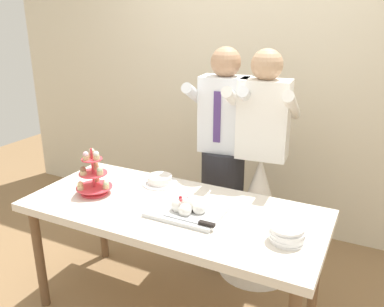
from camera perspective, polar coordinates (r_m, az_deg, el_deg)
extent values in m
cube|color=beige|center=(3.52, 8.99, 12.34)|extent=(5.20, 0.10, 2.90)
cube|color=silver|center=(2.41, -2.84, -8.16)|extent=(1.80, 0.80, 0.05)
cylinder|color=brown|center=(2.86, -21.00, -13.80)|extent=(0.06, 0.06, 0.72)
cylinder|color=brown|center=(3.25, -12.76, -8.72)|extent=(0.06, 0.06, 0.72)
cylinder|color=brown|center=(2.66, 17.26, -16.04)|extent=(0.06, 0.06, 0.72)
cylinder|color=#D83F4C|center=(2.64, -13.75, -5.45)|extent=(0.17, 0.17, 0.01)
cylinder|color=#D83F4C|center=(2.59, -14.00, -2.50)|extent=(0.01, 0.01, 0.31)
cylinder|color=#D83F4C|center=(2.63, -13.82, -4.68)|extent=(0.23, 0.23, 0.01)
cylinder|color=#D1B784|center=(2.58, -12.21, -4.63)|extent=(0.04, 0.04, 0.03)
sphere|color=beige|center=(2.57, -12.25, -4.14)|extent=(0.04, 0.04, 0.04)
cylinder|color=#D1B784|center=(2.70, -13.52, -3.60)|extent=(0.04, 0.04, 0.03)
sphere|color=#EAB7C6|center=(2.69, -13.56, -3.13)|extent=(0.04, 0.04, 0.04)
cylinder|color=#D1B784|center=(2.60, -15.66, -4.71)|extent=(0.04, 0.04, 0.03)
sphere|color=#D6B27A|center=(2.59, -15.71, -4.23)|extent=(0.04, 0.04, 0.04)
cylinder|color=#D83F4C|center=(2.59, -13.98, -2.76)|extent=(0.18, 0.18, 0.01)
cylinder|color=#D1B784|center=(2.54, -13.05, -2.70)|extent=(0.04, 0.04, 0.03)
sphere|color=beige|center=(2.53, -13.09, -2.20)|extent=(0.04, 0.04, 0.04)
cylinder|color=#D1B784|center=(2.64, -13.64, -1.91)|extent=(0.04, 0.04, 0.03)
sphere|color=#D6B27A|center=(2.63, -13.68, -1.43)|extent=(0.04, 0.04, 0.04)
cylinder|color=#D1B784|center=(2.56, -15.29, -2.69)|extent=(0.04, 0.04, 0.03)
sphere|color=brown|center=(2.56, -15.34, -2.20)|extent=(0.04, 0.04, 0.04)
cylinder|color=#D83F4C|center=(2.56, -14.15, -0.79)|extent=(0.13, 0.13, 0.01)
cylinder|color=#D1B784|center=(2.53, -13.54, -0.55)|extent=(0.04, 0.04, 0.03)
sphere|color=white|center=(2.52, -13.58, -0.04)|extent=(0.04, 0.04, 0.04)
cylinder|color=#D1B784|center=(2.59, -14.12, -0.15)|extent=(0.04, 0.04, 0.03)
sphere|color=beige|center=(2.58, -14.16, 0.35)|extent=(0.04, 0.04, 0.04)
cylinder|color=#D1B784|center=(2.54, -14.93, -0.60)|extent=(0.04, 0.04, 0.03)
sphere|color=#EAB7C6|center=(2.53, -14.98, -0.09)|extent=(0.04, 0.04, 0.04)
cube|color=silver|center=(2.32, -0.77, -8.28)|extent=(0.42, 0.31, 0.02)
sphere|color=white|center=(2.27, 1.04, -7.80)|extent=(0.08, 0.08, 0.08)
sphere|color=white|center=(2.33, -0.01, -7.03)|extent=(0.08, 0.08, 0.08)
sphere|color=white|center=(2.34, -1.31, -6.94)|extent=(0.08, 0.08, 0.08)
sphere|color=white|center=(2.30, -1.84, -7.36)|extent=(0.10, 0.10, 0.10)
sphere|color=white|center=(2.25, -1.02, -8.11)|extent=(0.08, 0.08, 0.08)
sphere|color=white|center=(2.30, -0.77, -7.02)|extent=(0.11, 0.11, 0.11)
sphere|color=#DB474C|center=(2.29, -1.08, -6.17)|extent=(0.02, 0.02, 0.02)
sphere|color=#DB474C|center=(2.24, -1.61, -6.69)|extent=(0.02, 0.02, 0.02)
sphere|color=#B21923|center=(2.26, -1.67, -6.31)|extent=(0.02, 0.02, 0.02)
sphere|color=#B21923|center=(2.26, -0.65, -6.37)|extent=(0.02, 0.02, 0.02)
cube|color=silver|center=(2.21, -1.45, -9.31)|extent=(0.23, 0.02, 0.00)
cube|color=black|center=(2.15, 2.11, -10.04)|extent=(0.09, 0.03, 0.02)
cylinder|color=white|center=(2.12, 13.53, -11.99)|extent=(0.18, 0.18, 0.01)
cylinder|color=white|center=(2.12, 13.43, -11.68)|extent=(0.18, 0.18, 0.01)
cylinder|color=white|center=(2.11, 13.39, -11.51)|extent=(0.18, 0.18, 0.01)
cylinder|color=white|center=(2.10, 13.52, -11.23)|extent=(0.18, 0.18, 0.01)
cylinder|color=white|center=(2.10, 13.43, -10.98)|extent=(0.18, 0.18, 0.01)
cylinder|color=white|center=(2.09, 13.60, -10.75)|extent=(0.18, 0.18, 0.01)
cylinder|color=white|center=(2.09, 13.52, -10.37)|extent=(0.18, 0.18, 0.01)
cylinder|color=white|center=(2.08, 13.47, -10.19)|extent=(0.18, 0.18, 0.01)
cylinder|color=white|center=(2.72, -4.63, -4.25)|extent=(0.24, 0.24, 0.01)
cylinder|color=white|center=(2.70, -4.64, -3.67)|extent=(0.17, 0.17, 0.05)
cylinder|color=#232328|center=(3.11, 4.30, -7.55)|extent=(0.32, 0.32, 0.92)
cube|color=white|center=(2.86, 4.66, 5.63)|extent=(0.36, 0.24, 0.54)
sphere|color=tan|center=(2.79, 4.87, 12.91)|extent=(0.21, 0.21, 0.21)
cylinder|color=white|center=(2.89, 0.81, 8.06)|extent=(0.13, 0.49, 0.28)
cylinder|color=white|center=(2.79, 8.25, 7.45)|extent=(0.13, 0.49, 0.28)
cube|color=#4C3372|center=(2.77, 3.61, 5.20)|extent=(0.05, 0.02, 0.36)
cone|color=white|center=(3.01, 9.40, -8.77)|extent=(0.56, 0.56, 0.92)
cube|color=white|center=(2.75, 10.22, 4.81)|extent=(0.36, 0.23, 0.54)
sphere|color=tan|center=(2.68, 10.69, 12.38)|extent=(0.21, 0.21, 0.21)
cylinder|color=white|center=(2.77, 6.25, 7.41)|extent=(0.12, 0.49, 0.28)
cylinder|color=white|center=(2.69, 14.11, 6.63)|extent=(0.12, 0.49, 0.28)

